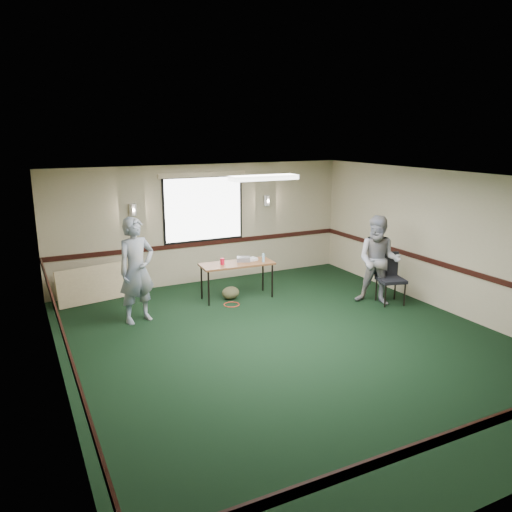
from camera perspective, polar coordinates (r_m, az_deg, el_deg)
name	(u,v)px	position (r m, az deg, el deg)	size (l,w,h in m)	color
ground	(291,343)	(8.38, 4.01, -9.94)	(8.00, 8.00, 0.00)	black
room_shell	(237,228)	(9.72, -2.16, 3.23)	(8.00, 8.02, 8.00)	tan
folding_table	(237,266)	(10.34, -2.20, -1.10)	(1.55, 0.70, 0.76)	brown
projector	(243,259)	(10.45, -1.45, -0.36)	(0.27, 0.23, 0.09)	gray
game_console	(252,259)	(10.52, -0.49, -0.37)	(0.21, 0.17, 0.05)	silver
red_cup	(222,261)	(10.21, -3.87, -0.62)	(0.09, 0.09, 0.13)	red
water_bottle	(263,258)	(10.37, 0.84, -0.21)	(0.05, 0.05, 0.18)	#87C1DD
duffel_bag	(231,293)	(10.44, -2.92, -4.23)	(0.38, 0.28, 0.27)	#404024
cable_coil	(232,304)	(10.13, -2.80, -5.56)	(0.32, 0.32, 0.02)	red
folded_table	(93,284)	(10.71, -18.12, -3.11)	(1.46, 0.06, 0.75)	tan
conference_chair	(389,274)	(10.49, 14.97, -1.98)	(0.61, 0.63, 1.01)	black
person_left	(137,270)	(9.25, -13.48, -1.60)	(0.71, 0.46, 1.94)	#3A5381
person_right	(379,261)	(10.25, 13.84, -0.51)	(0.87, 0.68, 1.80)	#7C8EC1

